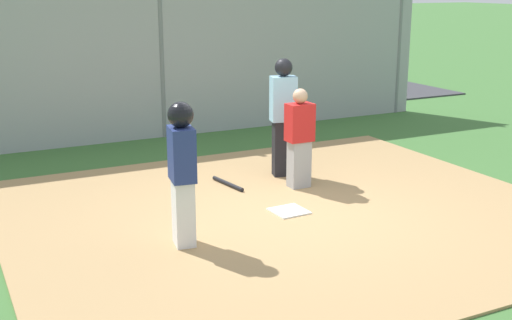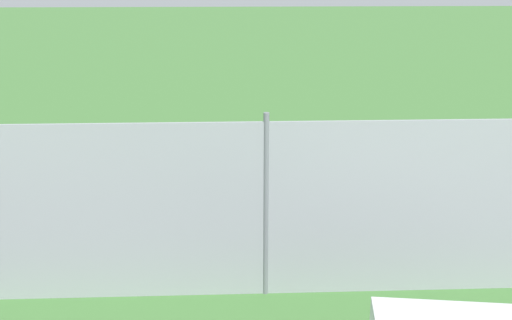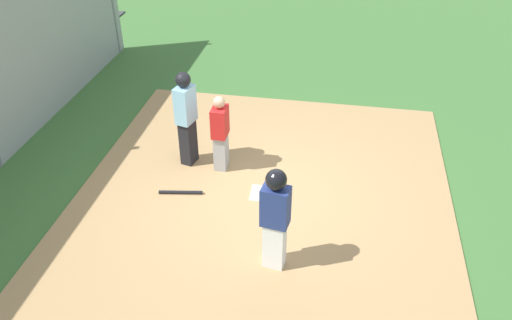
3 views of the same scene
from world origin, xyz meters
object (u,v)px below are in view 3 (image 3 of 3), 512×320
object	(u,v)px
runner	(275,213)
home_plate	(264,193)
baseball_bat	(181,192)
umpire	(186,117)
catcher	(220,133)

from	to	relation	value
runner	home_plate	bearing A→B (deg)	23.40
baseball_bat	umpire	bearing A→B (deg)	88.10
umpire	runner	distance (m)	3.09
umpire	baseball_bat	distance (m)	1.38
catcher	runner	size ratio (longest dim) A/B	0.88
home_plate	umpire	size ratio (longest dim) A/B	0.24
home_plate	runner	size ratio (longest dim) A/B	0.26
home_plate	baseball_bat	xyz separation A→B (m)	(0.25, -1.42, 0.02)
runner	baseball_bat	world-z (taller)	runner
umpire	baseball_bat	size ratio (longest dim) A/B	2.40
catcher	runner	xyz separation A→B (m)	(2.30, 1.33, 0.21)
catcher	baseball_bat	xyz separation A→B (m)	(0.92, -0.51, -0.72)
runner	catcher	bearing A→B (deg)	38.70
umpire	baseball_bat	xyz separation A→B (m)	(1.00, 0.13, -0.94)
catcher	runner	world-z (taller)	runner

